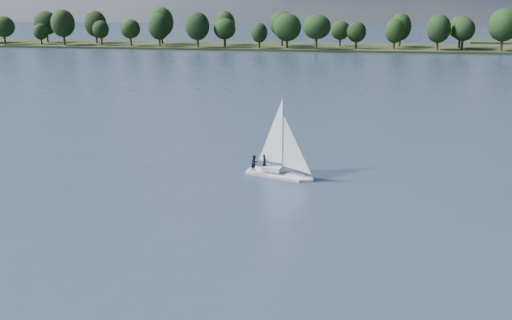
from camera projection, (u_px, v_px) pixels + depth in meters
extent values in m
plane|color=#233342|center=(356.00, 90.00, 123.26)|extent=(700.00, 700.00, 0.00)
cube|color=black|center=(356.00, 48.00, 229.56)|extent=(660.00, 40.00, 1.50)
cube|color=silver|center=(277.00, 176.00, 63.13)|extent=(7.43, 4.20, 0.84)
cube|color=silver|center=(277.00, 169.00, 62.90)|extent=(2.40, 1.88, 0.53)
cylinder|color=#AAAAB1|center=(277.00, 134.00, 61.83)|extent=(0.13, 0.13, 8.43)
imported|color=black|center=(265.00, 162.00, 63.19)|extent=(0.63, 0.77, 1.82)
imported|color=black|center=(255.00, 163.00, 62.95)|extent=(1.06, 1.12, 1.82)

